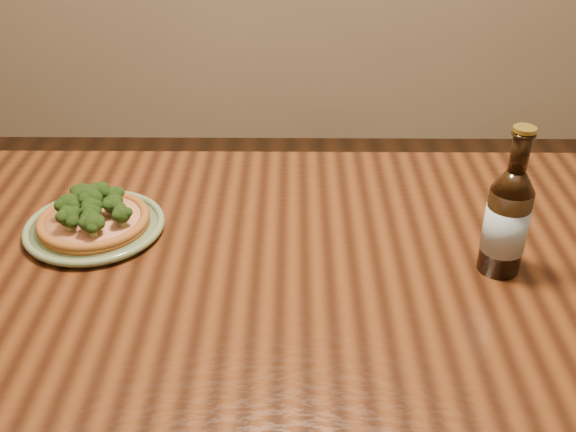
{
  "coord_description": "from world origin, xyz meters",
  "views": [
    {
      "loc": [
        0.08,
        -0.85,
        1.43
      ],
      "look_at": [
        0.07,
        0.15,
        0.82
      ],
      "focal_mm": 42.0,
      "sensor_mm": 36.0,
      "label": 1
    }
  ],
  "objects_px": {
    "plate": "(95,227)",
    "pizza": "(93,217)",
    "beer_bottle": "(507,220)",
    "table": "(247,307)"
  },
  "relations": [
    {
      "from": "plate",
      "to": "pizza",
      "type": "xyz_separation_m",
      "value": [
        -0.0,
        0.0,
        0.02
      ]
    },
    {
      "from": "plate",
      "to": "beer_bottle",
      "type": "relative_size",
      "value": 0.98
    },
    {
      "from": "table",
      "to": "beer_bottle",
      "type": "xyz_separation_m",
      "value": [
        0.44,
        -0.01,
        0.19
      ]
    },
    {
      "from": "table",
      "to": "beer_bottle",
      "type": "distance_m",
      "value": 0.48
    },
    {
      "from": "pizza",
      "to": "beer_bottle",
      "type": "bearing_deg",
      "value": -8.84
    },
    {
      "from": "pizza",
      "to": "plate",
      "type": "bearing_deg",
      "value": -84.13
    },
    {
      "from": "beer_bottle",
      "to": "table",
      "type": "bearing_deg",
      "value": -177.06
    },
    {
      "from": "plate",
      "to": "pizza",
      "type": "bearing_deg",
      "value": 95.87
    },
    {
      "from": "pizza",
      "to": "beer_bottle",
      "type": "height_order",
      "value": "beer_bottle"
    },
    {
      "from": "plate",
      "to": "pizza",
      "type": "distance_m",
      "value": 0.02
    }
  ]
}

